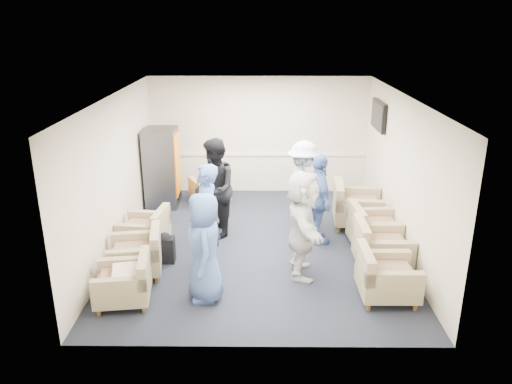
{
  "coord_description": "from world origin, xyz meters",
  "views": [
    {
      "loc": [
        0.03,
        -8.3,
        3.95
      ],
      "look_at": [
        -0.04,
        0.2,
        0.95
      ],
      "focal_mm": 35.0,
      "sensor_mm": 36.0,
      "label": 1
    }
  ],
  "objects_px": {
    "armchair_left_far": "(147,232)",
    "armchair_right_far": "(354,208)",
    "armchair_right_near": "(384,278)",
    "person_mid_left": "(206,218)",
    "armchair_right_midnear": "(379,248)",
    "person_back_left": "(215,189)",
    "armchair_left_mid": "(139,256)",
    "armchair_right_midfar": "(372,230)",
    "person_front_left": "(204,247)",
    "person_mid_right": "(319,200)",
    "armchair_corner": "(210,190)",
    "person_front_right": "(302,224)",
    "person_back_right": "(303,187)",
    "armchair_left_near": "(126,283)",
    "vending_machine": "(162,168)"
  },
  "relations": [
    {
      "from": "armchair_corner",
      "to": "person_front_left",
      "type": "xyz_separation_m",
      "value": [
        0.31,
        -4.01,
        0.52
      ]
    },
    {
      "from": "armchair_right_near",
      "to": "person_mid_left",
      "type": "xyz_separation_m",
      "value": [
        -2.69,
        0.92,
        0.57
      ]
    },
    {
      "from": "armchair_right_midfar",
      "to": "person_front_right",
      "type": "bearing_deg",
      "value": 121.61
    },
    {
      "from": "armchair_right_midnear",
      "to": "person_back_left",
      "type": "distance_m",
      "value": 3.13
    },
    {
      "from": "armchair_right_midnear",
      "to": "armchair_right_far",
      "type": "distance_m",
      "value": 1.77
    },
    {
      "from": "person_back_right",
      "to": "person_mid_right",
      "type": "relative_size",
      "value": 1.06
    },
    {
      "from": "armchair_left_mid",
      "to": "armchair_right_midfar",
      "type": "distance_m",
      "value": 4.07
    },
    {
      "from": "armchair_right_near",
      "to": "person_back_right",
      "type": "relative_size",
      "value": 0.47
    },
    {
      "from": "armchair_corner",
      "to": "person_front_left",
      "type": "distance_m",
      "value": 4.05
    },
    {
      "from": "armchair_left_near",
      "to": "armchair_corner",
      "type": "relative_size",
      "value": 0.85
    },
    {
      "from": "armchair_right_midnear",
      "to": "person_mid_left",
      "type": "distance_m",
      "value": 2.88
    },
    {
      "from": "armchair_left_far",
      "to": "armchair_corner",
      "type": "xyz_separation_m",
      "value": [
        0.92,
        2.32,
        -0.01
      ]
    },
    {
      "from": "person_mid_left",
      "to": "person_back_left",
      "type": "distance_m",
      "value": 1.3
    },
    {
      "from": "armchair_right_midnear",
      "to": "person_back_right",
      "type": "bearing_deg",
      "value": 36.18
    },
    {
      "from": "person_mid_left",
      "to": "armchair_right_midfar",
      "type": "bearing_deg",
      "value": 109.2
    },
    {
      "from": "armchair_left_near",
      "to": "person_front_right",
      "type": "relative_size",
      "value": 0.49
    },
    {
      "from": "armchair_corner",
      "to": "person_mid_right",
      "type": "bearing_deg",
      "value": 110.57
    },
    {
      "from": "person_mid_left",
      "to": "person_back_left",
      "type": "height_order",
      "value": "person_back_left"
    },
    {
      "from": "person_front_right",
      "to": "vending_machine",
      "type": "bearing_deg",
      "value": 42.35
    },
    {
      "from": "person_back_left",
      "to": "person_front_right",
      "type": "relative_size",
      "value": 1.07
    },
    {
      "from": "armchair_right_midfar",
      "to": "armchair_corner",
      "type": "xyz_separation_m",
      "value": [
        -3.11,
        2.3,
        -0.04
      ]
    },
    {
      "from": "armchair_right_midnear",
      "to": "armchair_right_far",
      "type": "bearing_deg",
      "value": 2.86
    },
    {
      "from": "vending_machine",
      "to": "person_front_left",
      "type": "distance_m",
      "value": 4.11
    },
    {
      "from": "armchair_right_midfar",
      "to": "person_front_left",
      "type": "distance_m",
      "value": 3.31
    },
    {
      "from": "person_mid_left",
      "to": "person_back_right",
      "type": "height_order",
      "value": "person_mid_left"
    },
    {
      "from": "armchair_right_near",
      "to": "person_back_right",
      "type": "bearing_deg",
      "value": 21.48
    },
    {
      "from": "armchair_right_midfar",
      "to": "person_back_left",
      "type": "xyz_separation_m",
      "value": [
        -2.85,
        0.54,
        0.6
      ]
    },
    {
      "from": "person_front_left",
      "to": "armchair_right_near",
      "type": "bearing_deg",
      "value": 81.24
    },
    {
      "from": "armchair_right_near",
      "to": "vending_machine",
      "type": "height_order",
      "value": "vending_machine"
    },
    {
      "from": "vending_machine",
      "to": "person_back_left",
      "type": "bearing_deg",
      "value": -52.17
    },
    {
      "from": "armchair_right_midfar",
      "to": "person_mid_right",
      "type": "bearing_deg",
      "value": 70.66
    },
    {
      "from": "vending_machine",
      "to": "person_mid_left",
      "type": "xyz_separation_m",
      "value": [
        1.25,
        -2.95,
        0.04
      ]
    },
    {
      "from": "person_mid_left",
      "to": "person_front_right",
      "type": "bearing_deg",
      "value": 86.52
    },
    {
      "from": "vending_machine",
      "to": "armchair_right_near",
      "type": "bearing_deg",
      "value": -44.44
    },
    {
      "from": "armchair_left_near",
      "to": "armchair_right_near",
      "type": "bearing_deg",
      "value": 84.77
    },
    {
      "from": "armchair_left_mid",
      "to": "person_front_left",
      "type": "bearing_deg",
      "value": 48.82
    },
    {
      "from": "armchair_right_near",
      "to": "armchair_right_midnear",
      "type": "height_order",
      "value": "armchair_right_midnear"
    },
    {
      "from": "armchair_left_far",
      "to": "armchair_right_far",
      "type": "relative_size",
      "value": 0.86
    },
    {
      "from": "armchair_left_far",
      "to": "armchair_right_far",
      "type": "height_order",
      "value": "armchair_right_far"
    },
    {
      "from": "armchair_left_near",
      "to": "person_front_right",
      "type": "distance_m",
      "value": 2.79
    },
    {
      "from": "armchair_left_near",
      "to": "person_mid_left",
      "type": "xyz_separation_m",
      "value": [
        1.06,
        1.07,
        0.59
      ]
    },
    {
      "from": "armchair_corner",
      "to": "person_front_right",
      "type": "height_order",
      "value": "person_front_right"
    },
    {
      "from": "armchair_left_near",
      "to": "person_mid_left",
      "type": "height_order",
      "value": "person_mid_left"
    },
    {
      "from": "armchair_left_near",
      "to": "person_mid_right",
      "type": "xyz_separation_m",
      "value": [
        2.99,
        2.09,
        0.53
      ]
    },
    {
      "from": "armchair_left_far",
      "to": "armchair_left_near",
      "type": "bearing_deg",
      "value": 9.77
    },
    {
      "from": "armchair_right_far",
      "to": "person_back_left",
      "type": "distance_m",
      "value": 2.82
    },
    {
      "from": "person_front_left",
      "to": "person_mid_right",
      "type": "bearing_deg",
      "value": 127.28
    },
    {
      "from": "armchair_corner",
      "to": "person_front_right",
      "type": "bearing_deg",
      "value": 92.45
    },
    {
      "from": "armchair_left_near",
      "to": "person_front_right",
      "type": "height_order",
      "value": "person_front_right"
    },
    {
      "from": "armchair_left_far",
      "to": "person_back_left",
      "type": "bearing_deg",
      "value": 121.59
    }
  ]
}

